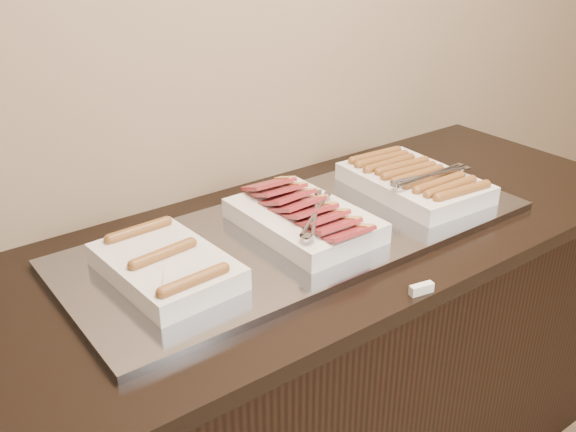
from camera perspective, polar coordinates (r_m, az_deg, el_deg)
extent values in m
cube|color=#9E896B|center=(1.76, -6.23, 17.56)|extent=(6.00, 0.05, 2.80)
cube|color=black|center=(1.88, 1.24, -14.53)|extent=(2.00, 0.70, 0.86)
cube|color=black|center=(1.63, 1.39, -2.40)|extent=(2.06, 0.76, 0.04)
cube|color=#9698A3|center=(1.61, 1.32, -1.49)|extent=(1.20, 0.50, 0.02)
cube|color=silver|center=(1.42, -10.81, -4.41)|extent=(0.24, 0.34, 0.05)
cylinder|color=#955F2E|center=(1.30, -8.37, -5.66)|extent=(0.15, 0.03, 0.03)
cylinder|color=#955F2E|center=(1.40, -11.04, -3.32)|extent=(0.15, 0.04, 0.03)
cylinder|color=#955F2E|center=(1.52, -13.12, -1.24)|extent=(0.15, 0.03, 0.03)
cube|color=silver|center=(1.60, 1.36, -0.36)|extent=(0.25, 0.37, 0.05)
cube|color=#AA363E|center=(1.48, 5.01, -1.51)|extent=(0.13, 0.09, 0.04)
cube|color=#AA363E|center=(1.51, 3.86, -0.85)|extent=(0.13, 0.09, 0.04)
cube|color=#AA363E|center=(1.54, 2.87, -0.17)|extent=(0.12, 0.09, 0.04)
cube|color=#AA363E|center=(1.57, 1.83, 0.47)|extent=(0.13, 0.09, 0.04)
cube|color=#AA363E|center=(1.59, 0.83, 1.08)|extent=(0.13, 0.09, 0.04)
cube|color=#AA363E|center=(1.62, -0.07, 1.69)|extent=(0.13, 0.10, 0.04)
cube|color=#AA363E|center=(1.66, -0.79, 2.32)|extent=(0.13, 0.09, 0.04)
cube|color=#AA363E|center=(1.69, -1.73, 2.85)|extent=(0.13, 0.10, 0.04)
cube|color=silver|center=(1.84, 11.11, 2.90)|extent=(0.28, 0.40, 0.05)
cylinder|color=#955F2E|center=(1.74, 15.25, 2.16)|extent=(0.17, 0.04, 0.03)
cylinder|color=#955F2E|center=(1.76, 14.25, 2.53)|extent=(0.17, 0.03, 0.03)
cylinder|color=#955F2E|center=(1.78, 13.29, 2.89)|extent=(0.17, 0.03, 0.03)
cylinder|color=#955F2E|center=(1.80, 12.44, 3.27)|extent=(0.17, 0.03, 0.03)
cylinder|color=#955F2E|center=(1.82, 11.45, 3.59)|extent=(0.17, 0.03, 0.03)
cylinder|color=#955F2E|center=(1.84, 10.70, 3.97)|extent=(0.17, 0.04, 0.03)
cylinder|color=#955F2E|center=(1.87, 10.13, 4.39)|extent=(0.17, 0.04, 0.03)
cylinder|color=#955F2E|center=(1.88, 9.01, 4.63)|extent=(0.17, 0.03, 0.03)
cylinder|color=#955F2E|center=(1.91, 8.36, 5.00)|extent=(0.17, 0.04, 0.03)
cylinder|color=#955F2E|center=(1.94, 7.76, 5.36)|extent=(0.17, 0.04, 0.03)
cube|color=silver|center=(1.41, 11.78, -6.36)|extent=(0.06, 0.03, 0.02)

